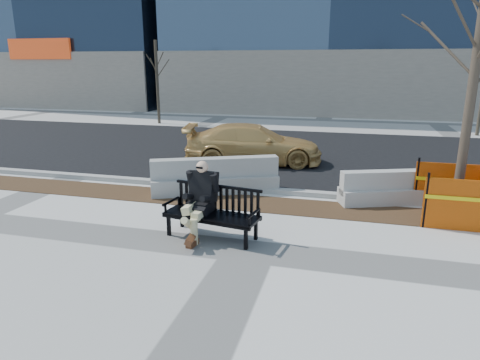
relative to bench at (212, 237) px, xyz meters
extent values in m
plane|color=beige|center=(0.85, -0.42, 0.00)|extent=(120.00, 120.00, 0.00)
cube|color=#47301C|center=(0.85, 2.18, 0.00)|extent=(40.00, 1.20, 0.02)
cube|color=black|center=(0.85, 8.38, 0.00)|extent=(60.00, 10.40, 0.01)
cube|color=#9E9B93|center=(0.85, 3.13, 0.06)|extent=(60.00, 0.25, 0.12)
imported|color=tan|center=(-0.64, 6.28, 0.00)|extent=(4.77, 2.71, 1.30)
camera|label=1|loc=(2.44, -7.16, 3.24)|focal=31.67mm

